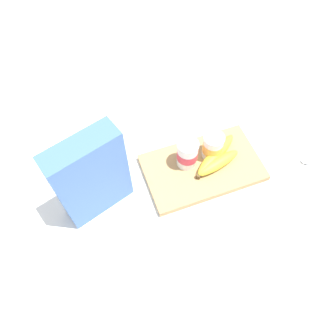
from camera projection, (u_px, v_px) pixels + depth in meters
ground_plane at (202, 169)px, 1.04m from camera, size 2.40×2.40×0.00m
cutting_board at (202, 168)px, 1.03m from camera, size 0.36×0.22×0.02m
cereal_box at (91, 178)px, 0.86m from camera, size 0.20×0.12×0.29m
yogurt_cup_front at (187, 154)px, 0.99m from camera, size 0.06×0.06×0.10m
yogurt_cup_back at (213, 146)px, 1.01m from camera, size 0.06×0.06×0.09m
banana_bunch at (217, 158)px, 1.02m from camera, size 0.18×0.13×0.04m
spoon at (297, 159)px, 1.06m from camera, size 0.11×0.10×0.01m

